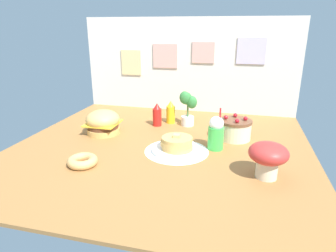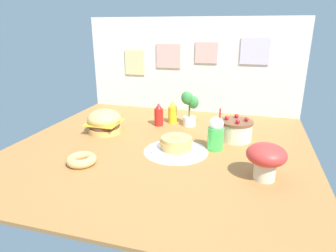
{
  "view_description": "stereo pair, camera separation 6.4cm",
  "coord_description": "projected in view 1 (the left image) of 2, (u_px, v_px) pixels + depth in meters",
  "views": [
    {
      "loc": [
        0.5,
        -1.79,
        0.78
      ],
      "look_at": [
        0.03,
        0.06,
        0.13
      ],
      "focal_mm": 31.38,
      "sensor_mm": 36.0,
      "label": 1
    },
    {
      "loc": [
        0.57,
        -1.77,
        0.78
      ],
      "look_at": [
        0.03,
        0.06,
        0.13
      ],
      "focal_mm": 31.38,
      "sensor_mm": 36.0,
      "label": 2
    }
  ],
  "objects": [
    {
      "name": "ground_plane",
      "position": [
        161.0,
        148.0,
        2.01
      ],
      "size": [
        2.0,
        1.92,
        0.02
      ],
      "primitive_type": "cube",
      "color": "#9E6B38"
    },
    {
      "name": "potted_plant",
      "position": [
        188.0,
        107.0,
        2.39
      ],
      "size": [
        0.14,
        0.11,
        0.29
      ],
      "color": "white",
      "rests_on": "ground_plane"
    },
    {
      "name": "mustard_bottle",
      "position": [
        171.0,
        113.0,
        2.48
      ],
      "size": [
        0.07,
        0.07,
        0.19
      ],
      "color": "yellow",
      "rests_on": "ground_plane"
    },
    {
      "name": "pancake_stack",
      "position": [
        177.0,
        145.0,
        1.92
      ],
      "size": [
        0.33,
        0.33,
        0.11
      ],
      "color": "white",
      "rests_on": "doily_mat"
    },
    {
      "name": "cream_soda_cup",
      "position": [
        216.0,
        133.0,
        1.94
      ],
      "size": [
        0.11,
        0.11,
        0.29
      ],
      "color": "green",
      "rests_on": "ground_plane"
    },
    {
      "name": "back_wall",
      "position": [
        188.0,
        65.0,
        2.75
      ],
      "size": [
        2.0,
        0.04,
        0.86
      ],
      "color": "silver",
      "rests_on": "ground_plane"
    },
    {
      "name": "ketchup_bottle",
      "position": [
        157.0,
        115.0,
        2.41
      ],
      "size": [
        0.07,
        0.07,
        0.19
      ],
      "color": "red",
      "rests_on": "ground_plane"
    },
    {
      "name": "mushroom_stool",
      "position": [
        268.0,
        156.0,
        1.56
      ],
      "size": [
        0.21,
        0.21,
        0.2
      ],
      "color": "beige",
      "rests_on": "ground_plane"
    },
    {
      "name": "doily_mat",
      "position": [
        177.0,
        151.0,
        1.93
      ],
      "size": [
        0.42,
        0.42,
        0.0
      ],
      "primitive_type": "cylinder",
      "color": "white",
      "rests_on": "ground_plane"
    },
    {
      "name": "layer_cake",
      "position": [
        235.0,
        129.0,
        2.13
      ],
      "size": [
        0.24,
        0.24,
        0.17
      ],
      "color": "beige",
      "rests_on": "ground_plane"
    },
    {
      "name": "donut_pink_glaze",
      "position": [
        83.0,
        161.0,
        1.73
      ],
      "size": [
        0.18,
        0.18,
        0.05
      ],
      "color": "tan",
      "rests_on": "ground_plane"
    },
    {
      "name": "burger",
      "position": [
        103.0,
        122.0,
        2.24
      ],
      "size": [
        0.25,
        0.25,
        0.18
      ],
      "color": "#DBA859",
      "rests_on": "ground_plane"
    }
  ]
}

